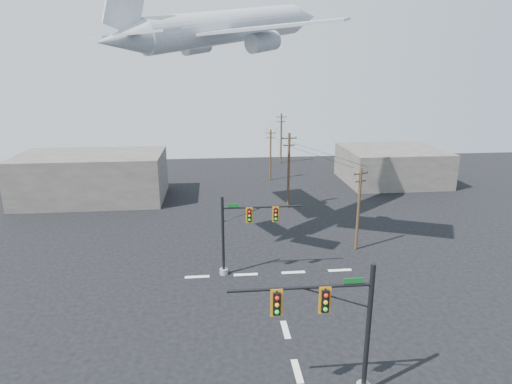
{
  "coord_description": "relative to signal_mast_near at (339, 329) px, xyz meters",
  "views": [
    {
      "loc": [
        -4.34,
        -20.02,
        16.49
      ],
      "look_at": [
        -1.84,
        5.0,
        9.17
      ],
      "focal_mm": 30.0,
      "sensor_mm": 36.0,
      "label": 1
    }
  ],
  "objects": [
    {
      "name": "power_lines",
      "position": [
        3.99,
        37.36,
        3.78
      ],
      "size": [
        6.05,
        38.48,
        0.3
      ],
      "color": "black"
    },
    {
      "name": "signal_mast_near",
      "position": [
        0.0,
        0.0,
        0.0
      ],
      "size": [
        7.42,
        0.82,
        7.44
      ],
      "color": "gray",
      "rests_on": "ground"
    },
    {
      "name": "utility_pole_a",
      "position": [
        7.16,
        18.18,
        0.11
      ],
      "size": [
        1.51,
        0.64,
        7.87
      ],
      "rotation": [
        0.0,
        0.0,
        0.35
      ],
      "color": "#4C3720",
      "rests_on": "ground"
    },
    {
      "name": "utility_pole_b",
      "position": [
        2.89,
        31.11,
        0.79
      ],
      "size": [
        1.85,
        0.45,
        9.18
      ],
      "rotation": [
        0.0,
        0.0,
        0.18
      ],
      "color": "#4C3720",
      "rests_on": "ground"
    },
    {
      "name": "ground",
      "position": [
        -1.59,
        2.04,
        -4.01
      ],
      "size": [
        120.0,
        120.0,
        0.0
      ],
      "primitive_type": "plane",
      "color": "black",
      "rests_on": "ground"
    },
    {
      "name": "utility_pole_c",
      "position": [
        2.53,
        44.82,
        0.02
      ],
      "size": [
        1.56,
        0.46,
        7.69
      ],
      "rotation": [
        0.0,
        0.0,
        -0.23
      ],
      "color": "#4C3720",
      "rests_on": "ground"
    },
    {
      "name": "lane_markings",
      "position": [
        -1.59,
        7.37,
        -4.0
      ],
      "size": [
        14.0,
        21.2,
        0.01
      ],
      "color": "silver",
      "rests_on": "ground"
    },
    {
      "name": "signal_mast_far",
      "position": [
        -4.01,
        14.26,
        -0.38
      ],
      "size": [
        6.73,
        0.74,
        6.73
      ],
      "color": "gray",
      "rests_on": "ground"
    },
    {
      "name": "utility_pole_d",
      "position": [
        5.99,
        56.65,
        0.6
      ],
      "size": [
        1.82,
        0.3,
        8.8
      ],
      "rotation": [
        0.0,
        0.0,
        -0.01
      ],
      "color": "#4C3720",
      "rests_on": "ground"
    },
    {
      "name": "building_left",
      "position": [
        -21.59,
        37.04,
        -1.01
      ],
      "size": [
        18.0,
        10.0,
        6.0
      ],
      "primitive_type": "cube",
      "color": "#6A665D",
      "rests_on": "ground"
    },
    {
      "name": "building_right",
      "position": [
        20.41,
        42.04,
        -1.51
      ],
      "size": [
        14.0,
        12.0,
        5.0
      ],
      "primitive_type": "cube",
      "color": "#6A665D",
      "rests_on": "ground"
    },
    {
      "name": "airliner",
      "position": [
        -4.36,
        22.36,
        15.89
      ],
      "size": [
        21.97,
        20.74,
        6.75
      ],
      "rotation": [
        0.0,
        -0.14,
        0.71
      ],
      "color": "silver"
    }
  ]
}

